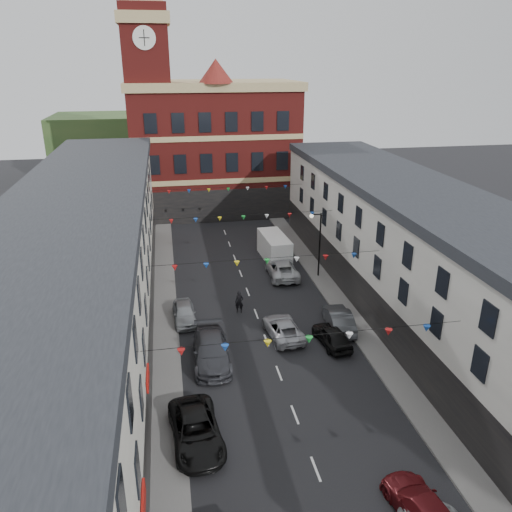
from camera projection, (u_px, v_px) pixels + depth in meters
ground at (279, 373)px, 31.24m from camera, size 160.00×160.00×0.00m
pavement_left at (167, 366)px, 31.90m from camera, size 1.80×64.00×0.15m
pavement_right at (371, 345)px, 34.19m from camera, size 1.80×64.00×0.15m
terrace_left at (74, 305)px, 28.24m from camera, size 8.40×56.00×10.70m
terrace_right at (454, 282)px, 32.34m from camera, size 8.40×56.00×9.70m
civic_building at (214, 147)px, 63.03m from camera, size 20.60×13.30×18.50m
clock_tower at (149, 92)px, 56.59m from camera, size 5.60×5.60×30.00m
distant_hill at (177, 144)px, 85.54m from camera, size 40.00×14.00×10.00m
street_lamp at (317, 236)px, 43.73m from camera, size 1.10×0.36×6.00m
car_left_c at (196, 430)px, 25.35m from camera, size 2.88×5.47×1.47m
car_left_d at (211, 350)px, 32.17m from camera, size 2.45×5.75×1.65m
car_left_e at (184, 313)px, 37.25m from camera, size 1.80×4.12×1.38m
car_right_c at (424, 509)px, 20.96m from camera, size 2.45×4.87×1.36m
car_right_d at (332, 336)px, 34.15m from camera, size 2.08×4.17×1.37m
car_right_e at (339, 319)px, 36.22m from camera, size 2.03×4.74×1.52m
car_right_f at (282, 268)px, 45.07m from camera, size 2.62×5.43×1.49m
moving_car at (283, 328)px, 35.23m from camera, size 2.54×4.81×1.29m
white_van at (274, 247)px, 48.80m from camera, size 2.45×5.64×2.44m
pedestrian at (239, 302)px, 38.50m from camera, size 0.73×0.56×1.78m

